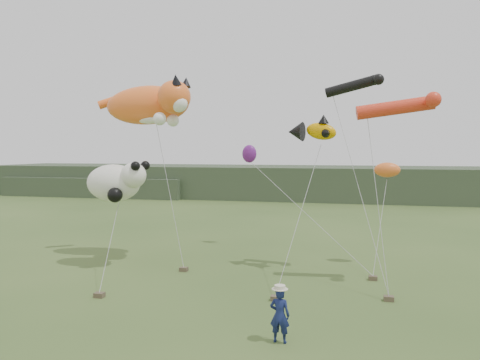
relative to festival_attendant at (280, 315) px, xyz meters
name	(u,v)px	position (x,y,z in m)	size (l,w,h in m)	color
ground	(258,333)	(-0.80, 0.59, -0.88)	(120.00, 120.00, 0.00)	#385123
headland	(302,183)	(-3.92, 45.28, 1.05)	(90.00, 13.00, 4.00)	#2D3D28
festival_attendant	(280,315)	(0.00, 0.00, 0.00)	(0.64, 0.42, 1.75)	#151E4E
sandbag_anchors	(263,287)	(-1.57, 5.49, -0.78)	(12.02, 5.62, 0.20)	brown
cat_kite	(153,104)	(-8.55, 9.81, 7.75)	(6.28, 3.35, 2.67)	orange
fish_kite	(312,131)	(0.18, 9.26, 6.17)	(2.67, 1.75, 1.36)	#DD9800
tube_kites	(386,98)	(3.62, 8.33, 7.59)	(5.09, 3.40, 2.37)	black
panda_kite	(117,182)	(-9.76, 7.76, 3.55)	(3.44, 2.22, 2.14)	white
misc_kites	(320,162)	(0.37, 12.80, 4.53)	(9.28, 3.97, 1.76)	orange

